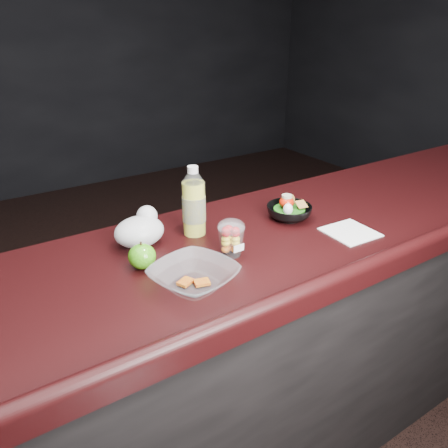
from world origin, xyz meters
The scene contains 8 objects.
counter centered at (0.00, 0.30, 0.51)m, with size 4.06×0.71×1.02m.
lemonade_bottle centered at (0.02, 0.44, 1.12)m, with size 0.08×0.08×0.24m.
fruit_cup centered at (0.04, 0.25, 1.08)m, with size 0.09×0.09×0.12m.
green_apple centered at (-0.22, 0.33, 1.06)m, with size 0.08×0.08×0.09m.
plastic_bag centered at (-0.17, 0.47, 1.07)m, with size 0.16×0.13×0.12m.
snack_bowl centered at (0.37, 0.36, 1.05)m, with size 0.21×0.21×0.09m.
takeout_bowl centered at (-0.14, 0.16, 1.05)m, with size 0.29×0.29×0.06m.
paper_napkin centered at (0.47, 0.15, 1.02)m, with size 0.16×0.16×0.00m, color white.
Camera 1 is at (-0.63, -0.75, 1.69)m, focal length 35.00 mm.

